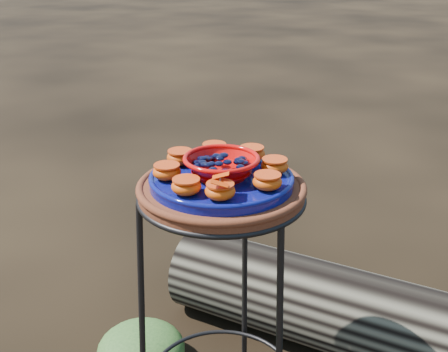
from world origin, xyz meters
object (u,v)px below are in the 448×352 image
(driftwood_log, at_px, (400,328))
(plant_stand, at_px, (222,318))
(red_bowl, at_px, (221,167))
(terracotta_saucer, at_px, (221,191))
(cobalt_plate, at_px, (221,180))

(driftwood_log, bearing_deg, plant_stand, -139.23)
(red_bowl, xyz_separation_m, driftwood_log, (0.46, 0.39, -0.63))
(plant_stand, xyz_separation_m, terracotta_saucer, (0.00, 0.00, 0.37))
(red_bowl, bearing_deg, terracotta_saucer, 0.00)
(cobalt_plate, bearing_deg, driftwood_log, 40.77)
(terracotta_saucer, bearing_deg, driftwood_log, 40.77)
(driftwood_log, bearing_deg, cobalt_plate, -139.23)
(plant_stand, bearing_deg, terracotta_saucer, 0.00)
(terracotta_saucer, bearing_deg, cobalt_plate, 0.00)
(driftwood_log, bearing_deg, terracotta_saucer, -139.23)
(terracotta_saucer, distance_m, red_bowl, 0.06)
(cobalt_plate, height_order, driftwood_log, cobalt_plate)
(red_bowl, bearing_deg, cobalt_plate, 0.00)
(cobalt_plate, relative_size, driftwood_log, 0.22)
(terracotta_saucer, height_order, red_bowl, red_bowl)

